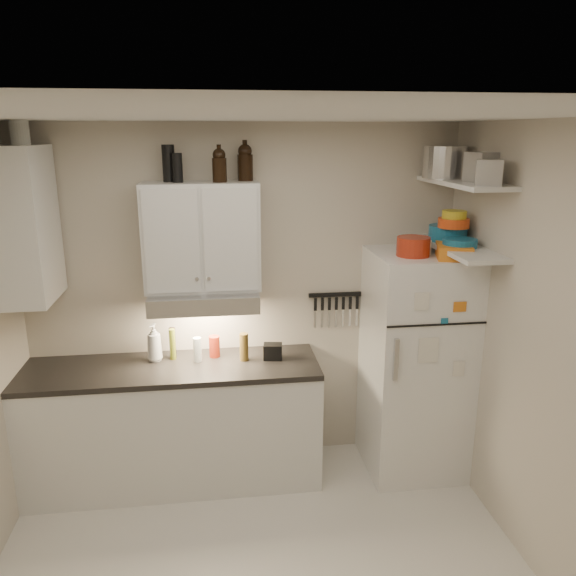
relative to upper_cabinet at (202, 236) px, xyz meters
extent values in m
cube|color=silver|center=(0.30, -1.33, 0.78)|extent=(3.20, 3.00, 0.02)
cube|color=beige|center=(0.30, 0.18, -0.53)|extent=(3.20, 0.02, 2.60)
cube|color=beige|center=(1.91, -1.33, -0.53)|extent=(0.02, 3.00, 2.60)
cube|color=silver|center=(-0.25, -0.14, -1.39)|extent=(2.10, 0.60, 0.88)
cube|color=black|center=(-0.25, -0.14, -0.93)|extent=(2.10, 0.62, 0.04)
cube|color=silver|center=(0.00, 0.00, 0.00)|extent=(0.80, 0.33, 0.75)
cube|color=silver|center=(-1.14, -0.14, 0.12)|extent=(0.33, 0.55, 1.00)
cube|color=silver|center=(0.00, -0.06, -0.44)|extent=(0.76, 0.46, 0.12)
cube|color=white|center=(1.55, -0.18, -0.98)|extent=(0.70, 0.68, 1.70)
cube|color=silver|center=(1.75, -0.31, 0.38)|extent=(0.30, 0.95, 0.03)
cube|color=silver|center=(1.75, -0.31, -0.07)|extent=(0.30, 0.95, 0.03)
cube|color=black|center=(1.00, 0.15, -0.51)|extent=(0.42, 0.02, 0.03)
cylinder|color=#A52813|center=(1.45, -0.26, -0.06)|extent=(0.23, 0.23, 0.13)
cube|color=orange|center=(1.70, -0.36, -0.08)|extent=(0.30, 0.33, 0.09)
cylinder|color=silver|center=(1.56, -0.24, -0.07)|extent=(0.08, 0.08, 0.10)
cylinder|color=silver|center=(1.71, -0.08, 0.50)|extent=(0.40, 0.40, 0.22)
cube|color=#AAAAAD|center=(1.83, -0.41, 0.48)|extent=(0.23, 0.22, 0.19)
cube|color=#AAAAAD|center=(1.75, -0.65, 0.47)|extent=(0.20, 0.20, 0.15)
cylinder|color=#19658B|center=(1.75, -0.12, 0.00)|extent=(0.27, 0.27, 0.11)
cylinder|color=#E94815|center=(1.75, -0.21, 0.09)|extent=(0.22, 0.22, 0.06)
cylinder|color=gold|center=(1.75, -0.21, 0.15)|extent=(0.17, 0.17, 0.05)
cylinder|color=#19658B|center=(1.73, -0.37, -0.02)|extent=(0.30, 0.30, 0.06)
cylinder|color=black|center=(-0.14, -0.02, 0.47)|extent=(0.08, 0.08, 0.19)
cylinder|color=black|center=(-0.20, 0.05, 0.50)|extent=(0.11, 0.11, 0.25)
cylinder|color=silver|center=(-1.10, -0.09, 0.70)|extent=(0.15, 0.15, 0.16)
imported|color=silver|center=(-0.37, -0.02, -0.75)|extent=(0.16, 0.16, 0.31)
cylinder|color=brown|center=(0.27, -0.10, -0.80)|extent=(0.08, 0.08, 0.21)
cylinder|color=olive|center=(-0.24, -0.01, -0.79)|extent=(0.05, 0.05, 0.23)
cylinder|color=black|center=(-0.24, 0.02, -0.79)|extent=(0.06, 0.06, 0.23)
cylinder|color=silver|center=(-0.06, -0.07, -0.81)|extent=(0.07, 0.07, 0.18)
cylinder|color=#A52813|center=(0.06, 0.00, -0.83)|extent=(0.10, 0.10, 0.16)
cube|color=black|center=(0.48, -0.10, -0.85)|extent=(0.15, 0.11, 0.11)
camera|label=1|loc=(0.08, -3.92, 0.70)|focal=35.00mm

